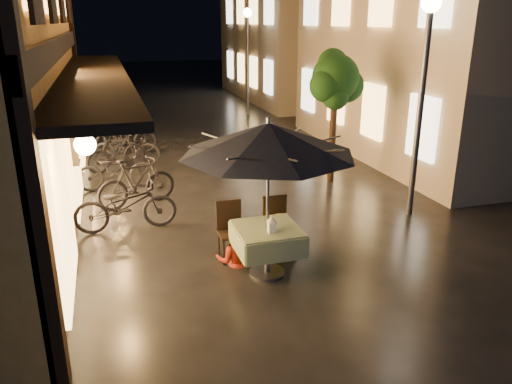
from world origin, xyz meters
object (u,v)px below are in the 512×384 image
object	(u,v)px
patio_umbrella	(268,139)
person_orange	(235,223)
cafe_table	(267,239)
bicycle_0	(125,205)
person_yellow	(280,216)
table_lantern	(272,224)
streetlamp_near	(424,68)

from	to	relation	value
patio_umbrella	person_orange	world-z (taller)	patio_umbrella
patio_umbrella	cafe_table	bearing A→B (deg)	0.00
bicycle_0	patio_umbrella	bearing A→B (deg)	-141.35
cafe_table	person_orange	bearing A→B (deg)	125.18
cafe_table	patio_umbrella	bearing A→B (deg)	0.00
person_yellow	bicycle_0	xyz separation A→B (m)	(-2.41, 1.84, -0.21)
person_yellow	bicycle_0	bearing A→B (deg)	-37.94
patio_umbrella	bicycle_0	size ratio (longest dim) A/B	1.38
patio_umbrella	person_orange	bearing A→B (deg)	125.18
cafe_table	table_lantern	size ratio (longest dim) A/B	3.96
person_orange	cafe_table	bearing A→B (deg)	142.27
cafe_table	bicycle_0	world-z (taller)	bicycle_0
person_orange	bicycle_0	bearing A→B (deg)	-32.18
streetlamp_near	bicycle_0	distance (m)	6.12
patio_umbrella	person_yellow	xyz separation A→B (m)	(0.41, 0.58, -1.44)
patio_umbrella	person_orange	distance (m)	1.60
streetlamp_near	person_orange	world-z (taller)	streetlamp_near
table_lantern	bicycle_0	world-z (taller)	table_lantern
streetlamp_near	bicycle_0	bearing A→B (deg)	171.32
cafe_table	person_orange	distance (m)	0.65
cafe_table	person_yellow	xyz separation A→B (m)	(0.41, 0.58, 0.12)
patio_umbrella	person_yellow	size ratio (longest dim) A/B	1.84
cafe_table	bicycle_0	distance (m)	3.13
table_lantern	person_yellow	size ratio (longest dim) A/B	0.18
cafe_table	person_yellow	size ratio (longest dim) A/B	0.70
cafe_table	person_orange	size ratio (longest dim) A/B	0.72
patio_umbrella	streetlamp_near	bearing A→B (deg)	23.72
streetlamp_near	table_lantern	bearing A→B (deg)	-153.65
table_lantern	person_yellow	xyz separation A→B (m)	(0.41, 0.77, -0.21)
streetlamp_near	person_yellow	xyz separation A→B (m)	(-3.15, -0.99, -2.21)
cafe_table	patio_umbrella	xyz separation A→B (m)	(0.00, 0.00, 1.56)
streetlamp_near	cafe_table	size ratio (longest dim) A/B	4.27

